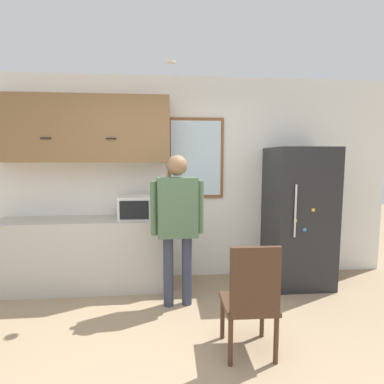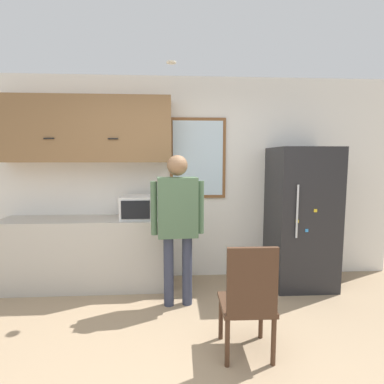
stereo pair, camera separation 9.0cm
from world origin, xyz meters
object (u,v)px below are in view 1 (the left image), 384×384
refrigerator (298,217)px  chair (251,297)px  person (177,215)px  microwave (139,207)px

refrigerator → chair: size_ratio=1.84×
chair → person: bearing=-58.4°
person → chair: size_ratio=1.73×
refrigerator → person: bearing=-163.4°
refrigerator → chair: 1.78m
microwave → chair: microwave is taller
person → refrigerator: size_ratio=0.94×
microwave → refrigerator: 2.04m
microwave → refrigerator: size_ratio=0.27×
refrigerator → chair: (-1.03, -1.41, -0.37)m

